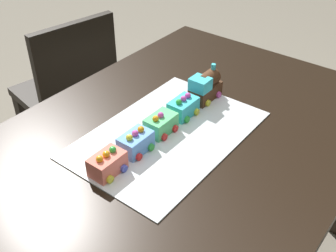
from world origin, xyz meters
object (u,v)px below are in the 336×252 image
(cake_car_tanker_sky_blue, at_px, (136,142))
(cake_car_caboose_coral, at_px, (107,163))
(dining_table, at_px, (183,159))
(chair, at_px, (70,92))
(cake_car_flatbed_turquoise, at_px, (183,107))
(cake_locomotive, at_px, (205,87))
(cake_car_gondola_mint_green, at_px, (161,124))

(cake_car_tanker_sky_blue, distance_m, cake_car_caboose_coral, 0.12)
(cake_car_tanker_sky_blue, height_order, cake_car_caboose_coral, same)
(dining_table, height_order, chair, chair)
(cake_car_flatbed_turquoise, bearing_deg, chair, -100.29)
(cake_locomotive, xyz_separation_m, cake_car_tanker_sky_blue, (0.36, 0.00, -0.02))
(cake_locomotive, distance_m, cake_car_gondola_mint_green, 0.25)
(cake_car_tanker_sky_blue, bearing_deg, cake_locomotive, 180.00)
(cake_car_gondola_mint_green, bearing_deg, cake_car_caboose_coral, 0.00)
(cake_car_caboose_coral, bearing_deg, cake_car_tanker_sky_blue, 180.00)
(dining_table, height_order, cake_car_gondola_mint_green, cake_car_gondola_mint_green)
(cake_car_flatbed_turquoise, distance_m, cake_car_caboose_coral, 0.35)
(chair, distance_m, cake_car_gondola_mint_green, 0.87)
(dining_table, relative_size, cake_car_tanker_sky_blue, 14.00)
(cake_locomotive, bearing_deg, dining_table, 15.87)
(chair, distance_m, cake_car_caboose_coral, 0.97)
(chair, bearing_deg, cake_car_caboose_coral, 67.82)
(cake_car_gondola_mint_green, bearing_deg, cake_car_flatbed_turquoise, 180.00)
(chair, bearing_deg, cake_car_gondola_mint_green, 81.87)
(chair, xyz_separation_m, cake_locomotive, (0.01, 0.78, 0.32))
(dining_table, relative_size, cake_car_caboose_coral, 14.00)
(cake_car_flatbed_turquoise, bearing_deg, cake_locomotive, 180.00)
(chair, xyz_separation_m, cake_car_gondola_mint_green, (0.26, 0.78, 0.30))
(dining_table, height_order, cake_car_caboose_coral, cake_car_caboose_coral)
(cake_car_flatbed_turquoise, relative_size, cake_car_gondola_mint_green, 1.00)
(cake_car_gondola_mint_green, height_order, cake_car_tanker_sky_blue, same)
(dining_table, height_order, cake_car_flatbed_turquoise, cake_car_flatbed_turquoise)
(chair, height_order, cake_car_flatbed_turquoise, chair)
(dining_table, bearing_deg, cake_car_gondola_mint_green, -54.14)
(dining_table, xyz_separation_m, cake_car_flatbed_turquoise, (-0.08, -0.06, 0.14))
(cake_car_tanker_sky_blue, bearing_deg, cake_car_caboose_coral, 0.00)
(cake_car_caboose_coral, bearing_deg, chair, -122.54)
(cake_locomotive, height_order, cake_car_gondola_mint_green, cake_locomotive)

